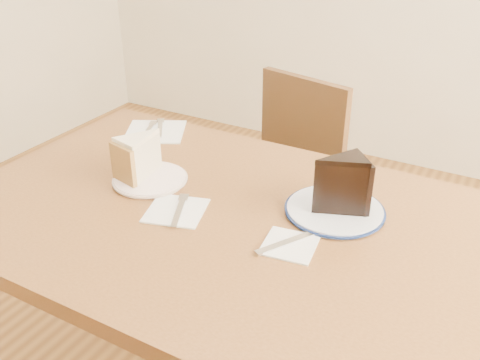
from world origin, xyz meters
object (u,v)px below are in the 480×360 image
Objects in this scene: chair_far at (277,188)px; chocolate_cake at (337,187)px; table at (213,245)px; plate_navy at (335,210)px; plate_cream at (150,179)px; carrot_cake at (143,157)px.

chocolate_cake is at bearing 140.18° from chair_far.
plate_navy reaches higher than table.
chocolate_cake is (0.37, -0.50, 0.35)m from chair_far.
plate_cream is 0.47m from chocolate_cake.
chair_far is at bearing 126.94° from plate_navy.
carrot_cake reaches higher than plate_cream.
plate_navy is 1.90× the size of carrot_cake.
chair_far is at bearing -3.91° from chocolate_cake.
plate_navy is at bearing 10.81° from plate_cream.
chair_far is at bearing 101.16° from table.
plate_cream is (-0.09, -0.58, 0.29)m from chair_far.
chocolate_cake is (0.00, -0.01, 0.07)m from plate_navy.
plate_navy is (0.25, 0.13, 0.10)m from table.
chair_far reaches higher than plate_cream.
table is at bearing -153.08° from plate_navy.
chocolate_cake is at bearing 9.60° from plate_cream.
chair_far is 0.72m from chocolate_cake.
plate_cream is at bearing 59.04° from chocolate_cake.
chair_far is at bearing 92.40° from carrot_cake.
plate_navy is (0.46, 0.09, 0.00)m from plate_cream.
plate_cream is at bearing 95.07° from chair_far.
plate_cream is 0.46m from plate_navy.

